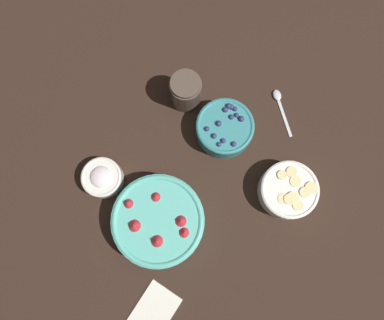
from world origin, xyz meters
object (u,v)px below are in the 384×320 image
object	(u,v)px
bowl_cream	(102,178)
jar_chocolate	(186,92)
bowl_bananas	(288,190)
bowl_strawberries	(158,221)
bowl_blueberries	(225,128)

from	to	relation	value
bowl_cream	jar_chocolate	xyz separation A→B (m)	(-0.31, 0.01, 0.02)
bowl_bananas	jar_chocolate	size ratio (longest dim) A/B	1.37
jar_chocolate	bowl_strawberries	bearing A→B (deg)	30.80
bowl_bananas	jar_chocolate	bearing A→B (deg)	-92.71
bowl_strawberries	bowl_bananas	distance (m)	0.34
bowl_blueberries	jar_chocolate	size ratio (longest dim) A/B	1.40
bowl_bananas	bowl_cream	size ratio (longest dim) A/B	1.43
bowl_blueberries	bowl_cream	distance (m)	0.34
bowl_cream	jar_chocolate	distance (m)	0.31
bowl_bananas	jar_chocolate	xyz separation A→B (m)	(-0.02, -0.37, 0.02)
jar_chocolate	bowl_bananas	bearing A→B (deg)	87.29
bowl_blueberries	bowl_cream	size ratio (longest dim) A/B	1.46
bowl_strawberries	bowl_cream	size ratio (longest dim) A/B	2.23
bowl_blueberries	jar_chocolate	xyz separation A→B (m)	(-0.00, -0.14, 0.01)
bowl_bananas	jar_chocolate	distance (m)	0.37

